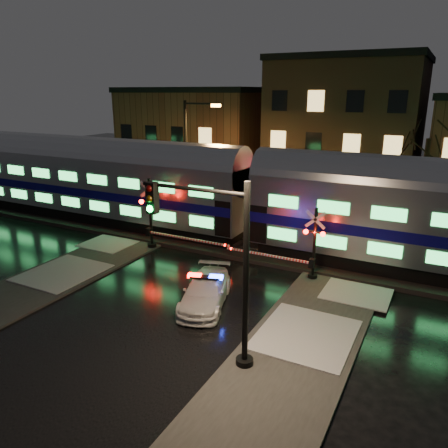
# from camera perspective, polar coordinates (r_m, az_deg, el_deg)

# --- Properties ---
(ground) EXTENTS (120.00, 120.00, 0.00)m
(ground) POSITION_cam_1_polar(r_m,az_deg,el_deg) (22.47, -3.10, -7.01)
(ground) COLOR black
(ground) RESTS_ON ground
(ballast) EXTENTS (90.00, 4.20, 0.24)m
(ballast) POSITION_cam_1_polar(r_m,az_deg,el_deg) (26.54, 2.38, -2.89)
(ballast) COLOR black
(ballast) RESTS_ON ground
(sidewalk_left) EXTENTS (4.00, 20.00, 0.12)m
(sidewalk_left) POSITION_cam_1_polar(r_m,az_deg,el_deg) (22.53, -25.94, -8.58)
(sidewalk_left) COLOR #2D2D2D
(sidewalk_left) RESTS_ON ground
(sidewalk_right) EXTENTS (4.00, 20.00, 0.12)m
(sidewalk_right) POSITION_cam_1_polar(r_m,az_deg,el_deg) (15.28, 7.13, -19.53)
(sidewalk_right) COLOR #2D2D2D
(sidewalk_right) RESTS_ON ground
(building_left) EXTENTS (14.00, 10.00, 9.00)m
(building_left) POSITION_cam_1_polar(r_m,az_deg,el_deg) (46.33, -3.26, 11.19)
(building_left) COLOR #573121
(building_left) RESTS_ON ground
(building_mid) EXTENTS (12.00, 11.00, 11.50)m
(building_mid) POSITION_cam_1_polar(r_m,az_deg,el_deg) (41.17, 15.76, 11.63)
(building_mid) COLOR brown
(building_mid) RESTS_ON ground
(train) EXTENTS (51.00, 3.12, 5.92)m
(train) POSITION_cam_1_polar(r_m,az_deg,el_deg) (25.39, 3.60, 3.87)
(train) COLOR black
(train) RESTS_ON ballast
(police_car) EXTENTS (3.06, 4.77, 1.44)m
(police_car) POSITION_cam_1_polar(r_m,az_deg,el_deg) (19.52, -2.43, -8.77)
(police_car) COLOR silver
(police_car) RESTS_ON ground
(crossing_signal_right) EXTENTS (5.31, 0.63, 3.76)m
(crossing_signal_right) POSITION_cam_1_polar(r_m,az_deg,el_deg) (22.08, 10.70, -3.40)
(crossing_signal_right) COLOR black
(crossing_signal_right) RESTS_ON ground
(crossing_signal_left) EXTENTS (6.07, 0.67, 4.30)m
(crossing_signal_left) POSITION_cam_1_polar(r_m,az_deg,el_deg) (26.00, -9.03, 0.34)
(crossing_signal_left) COLOR black
(crossing_signal_left) RESTS_ON ground
(traffic_light) EXTENTS (4.21, 0.73, 6.51)m
(traffic_light) POSITION_cam_1_polar(r_m,az_deg,el_deg) (14.56, -0.85, -5.89)
(traffic_light) COLOR black
(traffic_light) RESTS_ON ground
(streetlight) EXTENTS (2.85, 0.30, 8.53)m
(streetlight) POSITION_cam_1_polar(r_m,az_deg,el_deg) (31.68, -4.50, 9.27)
(streetlight) COLOR black
(streetlight) RESTS_ON ground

